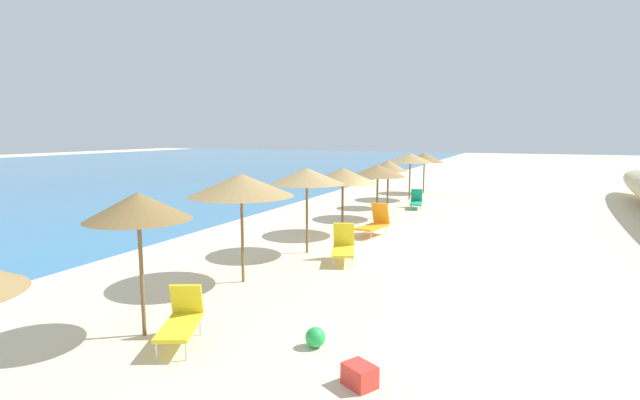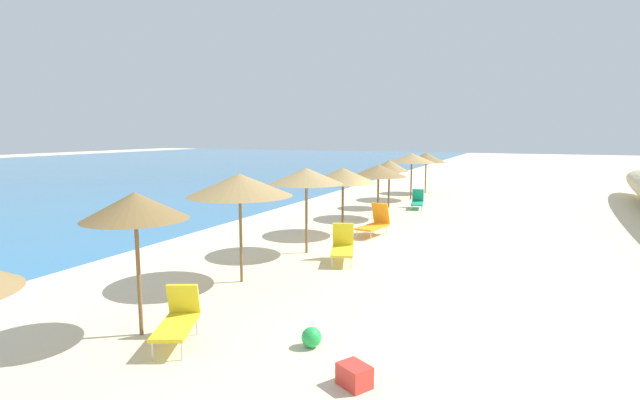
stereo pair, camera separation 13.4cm
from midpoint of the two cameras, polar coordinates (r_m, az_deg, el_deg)
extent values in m
plane|color=beige|center=(17.16, 9.13, -5.06)|extent=(160.00, 160.00, 0.00)
cylinder|color=brown|center=(9.82, -19.98, -8.10)|extent=(0.08, 0.08, 2.37)
cone|color=olive|center=(9.56, -20.35, -0.64)|extent=(1.94, 1.94, 0.51)
cylinder|color=brown|center=(12.62, -8.90, -4.21)|extent=(0.08, 0.08, 2.37)
cone|color=#9E7F4C|center=(12.42, -9.03, 1.76)|extent=(2.66, 2.66, 0.56)
cylinder|color=brown|center=(15.49, -1.35, -1.91)|extent=(0.08, 0.08, 2.36)
cone|color=tan|center=(15.32, -1.36, 2.82)|extent=(2.35, 2.35, 0.50)
cylinder|color=brown|center=(18.41, 2.86, -0.77)|extent=(0.09, 0.09, 2.10)
cone|color=#9E7F4C|center=(18.27, 2.89, 2.89)|extent=(2.55, 2.55, 0.56)
cylinder|color=brown|center=(21.95, 6.94, 0.48)|extent=(0.09, 0.09, 2.02)
cone|color=olive|center=(21.84, 6.99, 3.42)|extent=(2.48, 2.48, 0.53)
cylinder|color=brown|center=(25.16, 8.17, 1.39)|extent=(0.09, 0.09, 2.02)
cone|color=#9E7F4C|center=(25.06, 8.22, 3.98)|extent=(1.96, 1.96, 0.57)
cylinder|color=brown|center=(28.43, 10.69, 2.32)|extent=(0.08, 0.08, 2.26)
cone|color=tan|center=(28.34, 10.76, 4.84)|extent=(2.59, 2.59, 0.54)
cylinder|color=brown|center=(31.63, 12.30, 2.67)|extent=(0.08, 0.08, 2.10)
cone|color=olive|center=(31.55, 12.37, 4.86)|extent=(2.41, 2.41, 0.62)
cube|color=#199972|center=(25.06, 11.39, -0.40)|extent=(1.38, 0.79, 0.07)
cube|color=#199972|center=(25.62, 11.47, 0.54)|extent=(0.32, 0.60, 0.66)
cylinder|color=silver|center=(24.55, 10.76, -0.92)|extent=(0.04, 0.04, 0.24)
cylinder|color=silver|center=(24.53, 11.89, -0.96)|extent=(0.04, 0.04, 0.24)
cylinder|color=silver|center=(25.64, 10.90, -0.55)|extent=(0.04, 0.04, 0.24)
cylinder|color=silver|center=(25.62, 11.98, -0.59)|extent=(0.04, 0.04, 0.24)
cube|color=yellow|center=(14.41, 2.88, -6.00)|extent=(1.42, 1.02, 0.07)
cube|color=yellow|center=(14.92, 2.97, -4.03)|extent=(0.46, 0.68, 0.75)
cylinder|color=silver|center=(13.94, 1.69, -7.30)|extent=(0.04, 0.04, 0.32)
cylinder|color=silver|center=(13.93, 3.92, -7.33)|extent=(0.04, 0.04, 0.32)
cylinder|color=silver|center=(15.00, 1.91, -6.21)|extent=(0.04, 0.04, 0.32)
cylinder|color=silver|center=(14.99, 3.98, -6.24)|extent=(0.04, 0.04, 0.32)
cube|color=yellow|center=(9.35, -16.06, -14.02)|extent=(1.36, 1.04, 0.07)
cube|color=yellow|center=(9.76, -15.21, -11.06)|extent=(0.45, 0.63, 0.63)
cylinder|color=silver|center=(9.04, -18.51, -16.30)|extent=(0.04, 0.04, 0.33)
cylinder|color=silver|center=(8.90, -15.34, -16.55)|extent=(0.04, 0.04, 0.33)
cylinder|color=silver|center=(9.95, -16.61, -13.92)|extent=(0.04, 0.04, 0.33)
cylinder|color=silver|center=(9.83, -13.73, -14.10)|extent=(0.04, 0.04, 0.33)
cube|color=orange|center=(18.14, 6.28, -3.15)|extent=(1.52, 0.93, 0.07)
cube|color=orange|center=(18.65, 7.29, -1.56)|extent=(0.42, 0.72, 0.82)
cylinder|color=silver|center=(17.80, 4.53, -3.99)|extent=(0.04, 0.04, 0.32)
cylinder|color=silver|center=(17.52, 6.15, -4.20)|extent=(0.04, 0.04, 0.32)
cylinder|color=silver|center=(18.83, 6.39, -3.35)|extent=(0.04, 0.04, 0.32)
cylinder|color=silver|center=(18.57, 7.94, -3.54)|extent=(0.04, 0.04, 0.32)
sphere|color=green|center=(9.07, -0.56, -15.68)|extent=(0.36, 0.36, 0.36)
cube|color=red|center=(7.87, 4.54, -19.69)|extent=(0.56, 0.60, 0.34)
camera|label=1|loc=(0.07, -89.78, 0.03)|focal=27.50mm
camera|label=2|loc=(0.07, 90.22, -0.03)|focal=27.50mm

